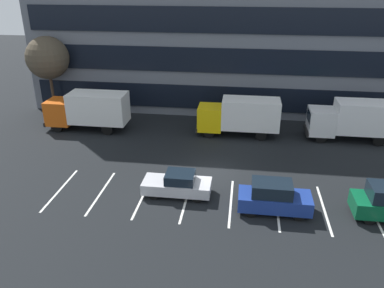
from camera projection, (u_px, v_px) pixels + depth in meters
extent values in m
plane|color=black|center=(214.00, 172.00, 27.62)|extent=(120.00, 120.00, 0.00)
cube|color=slate|center=(231.00, 15.00, 40.26)|extent=(39.16, 13.01, 18.00)
cube|color=black|center=(224.00, 98.00, 37.16)|extent=(37.59, 0.16, 2.30)
cube|color=black|center=(226.00, 61.00, 35.70)|extent=(37.59, 0.16, 2.30)
cube|color=black|center=(227.00, 20.00, 34.24)|extent=(37.59, 0.16, 2.30)
cube|color=silver|center=(60.00, 190.00, 25.31)|extent=(0.14, 5.40, 0.01)
cube|color=silver|center=(101.00, 193.00, 24.96)|extent=(0.14, 5.40, 0.01)
cube|color=silver|center=(143.00, 196.00, 24.61)|extent=(0.14, 5.40, 0.01)
cube|color=silver|center=(186.00, 199.00, 24.26)|extent=(0.14, 5.40, 0.01)
cube|color=silver|center=(231.00, 202.00, 23.91)|extent=(0.14, 5.40, 0.01)
cube|color=silver|center=(277.00, 206.00, 23.56)|extent=(0.14, 5.40, 0.01)
cube|color=silver|center=(324.00, 209.00, 23.21)|extent=(0.14, 5.40, 0.01)
cube|color=silver|center=(373.00, 213.00, 22.86)|extent=(0.14, 5.40, 0.01)
cube|color=white|center=(321.00, 121.00, 32.61)|extent=(2.13, 2.32, 2.13)
cube|color=black|center=(309.00, 116.00, 32.57)|extent=(0.06, 1.95, 0.94)
cube|color=white|center=(366.00, 117.00, 31.95)|extent=(5.02, 2.42, 2.61)
cube|color=black|center=(306.00, 131.00, 33.12)|extent=(0.19, 2.32, 0.39)
cylinder|color=black|center=(321.00, 137.00, 32.14)|extent=(0.97, 0.29, 0.97)
cylinder|color=black|center=(317.00, 129.00, 33.94)|extent=(0.97, 0.29, 0.97)
cylinder|color=black|center=(379.00, 140.00, 31.57)|extent=(0.97, 0.29, 0.97)
cylinder|color=black|center=(372.00, 131.00, 33.37)|extent=(0.97, 0.29, 0.97)
cube|color=yellow|center=(210.00, 117.00, 33.58)|extent=(2.06, 2.25, 2.06)
cube|color=black|center=(199.00, 112.00, 33.54)|extent=(0.06, 1.89, 0.91)
cube|color=white|center=(251.00, 114.00, 32.94)|extent=(4.87, 2.34, 2.53)
cube|color=black|center=(198.00, 126.00, 34.08)|extent=(0.19, 2.25, 0.37)
cylinder|color=black|center=(209.00, 133.00, 33.13)|extent=(0.94, 0.28, 0.94)
cylinder|color=black|center=(211.00, 125.00, 34.87)|extent=(0.94, 0.28, 0.94)
cylinder|color=black|center=(261.00, 135.00, 32.57)|extent=(0.94, 0.28, 0.94)
cylinder|color=black|center=(261.00, 127.00, 34.32)|extent=(0.94, 0.28, 0.94)
cube|color=#D85914|center=(61.00, 112.00, 34.81)|extent=(2.15, 2.35, 2.15)
cube|color=black|center=(49.00, 107.00, 34.77)|extent=(0.06, 1.97, 0.95)
cube|color=white|center=(98.00, 108.00, 34.14)|extent=(5.09, 2.45, 2.64)
cube|color=black|center=(50.00, 121.00, 35.33)|extent=(0.20, 2.35, 0.39)
cylinder|color=black|center=(57.00, 127.00, 34.34)|extent=(0.98, 0.29, 0.98)
cylinder|color=black|center=(67.00, 119.00, 36.16)|extent=(0.98, 0.29, 0.98)
cylinder|color=black|center=(107.00, 129.00, 33.75)|extent=(0.98, 0.29, 0.98)
cylinder|color=black|center=(115.00, 121.00, 35.58)|extent=(0.98, 0.29, 0.98)
cube|color=silver|center=(177.00, 186.00, 24.56)|extent=(4.33, 1.81, 0.70)
cube|color=black|center=(180.00, 177.00, 24.27)|extent=(1.82, 1.60, 0.60)
cylinder|color=black|center=(153.00, 195.00, 24.15)|extent=(0.60, 0.22, 0.60)
cylinder|color=black|center=(159.00, 182.00, 25.57)|extent=(0.60, 0.22, 0.60)
cylinder|color=black|center=(197.00, 198.00, 23.80)|extent=(0.60, 0.22, 0.60)
cylinder|color=black|center=(200.00, 185.00, 25.22)|extent=(0.60, 0.22, 0.60)
cube|color=navy|center=(274.00, 201.00, 22.77)|extent=(4.26, 1.81, 0.88)
cube|color=black|center=(272.00, 188.00, 22.46)|extent=(2.34, 1.59, 0.79)
cylinder|color=black|center=(296.00, 201.00, 23.47)|extent=(0.63, 0.20, 0.63)
cylinder|color=black|center=(299.00, 216.00, 22.04)|extent=(0.63, 0.20, 0.63)
cylinder|color=black|center=(251.00, 198.00, 23.81)|extent=(0.63, 0.20, 0.63)
cylinder|color=black|center=(251.00, 212.00, 22.38)|extent=(0.63, 0.20, 0.63)
cylinder|color=black|center=(362.00, 203.00, 23.24)|extent=(0.67, 0.22, 0.67)
cylinder|color=black|center=(370.00, 219.00, 21.71)|extent=(0.67, 0.22, 0.67)
cylinder|color=#473323|center=(53.00, 94.00, 38.32)|extent=(0.28, 0.28, 4.00)
sphere|color=#4C4233|center=(47.00, 58.00, 36.86)|extent=(4.07, 4.07, 4.07)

